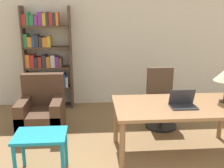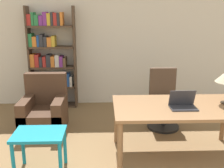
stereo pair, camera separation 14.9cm
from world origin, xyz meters
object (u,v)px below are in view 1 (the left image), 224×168
Objects in this scene: laptop at (183,103)px; armchair at (42,114)px; desk at (179,110)px; side_table_blue at (41,141)px; bookshelf at (45,62)px; office_chair at (161,101)px.

laptop is 0.36× the size of armchair.
desk is 2.88× the size of side_table_blue.
laptop is 1.85m from side_table_blue.
desk is 2.97m from bookshelf.
laptop reaches higher than side_table_blue.
armchair is (-2.00, 0.91, -0.35)m from desk.
side_table_blue is 1.27m from armchair.
desk is at bearing -24.43° from armchair.
bookshelf is at bearing 134.36° from laptop.
bookshelf is at bearing 94.89° from armchair.
desk is 2.23m from armchair.
armchair is (-2.01, 0.99, -0.49)m from laptop.
armchair is at bearing 153.71° from laptop.
armchair is at bearing 155.57° from desk.
desk is 0.99m from office_chair.
side_table_blue is at bearing -169.42° from desk.
armchair reaches higher than side_table_blue.
armchair is (-0.21, 1.24, -0.14)m from side_table_blue.
side_table_blue is 2.48m from bookshelf.
armchair is 0.45× the size of bookshelf.
office_chair is 2.02m from armchair.
laptop is 0.16× the size of bookshelf.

